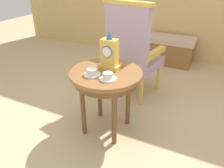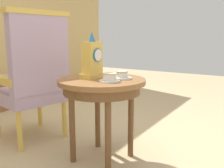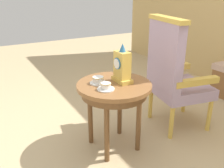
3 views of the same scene
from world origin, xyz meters
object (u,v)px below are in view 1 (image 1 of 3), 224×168
Objects in this scene: teacup_left at (92,72)px; window_bench at (164,49)px; teacup_right at (108,76)px; side_table at (106,80)px; mantel_clock at (110,54)px; armchair at (132,50)px.

teacup_left is 0.15× the size of window_bench.
side_table is at bearing 123.74° from teacup_right.
mantel_clock is at bearing 92.90° from side_table.
side_table is at bearing -87.10° from mantel_clock.
armchair reaches higher than teacup_right.
armchair reaches higher than mantel_clock.
teacup_right is (0.08, -0.12, 0.11)m from side_table.
window_bench is (0.10, 1.25, -0.37)m from armchair.
armchair is at bearing 92.21° from mantel_clock.
teacup_right is at bearing -82.40° from armchair.
teacup_left is at bearing -93.96° from window_bench.
window_bench is at bearing 87.90° from side_table.
armchair is at bearing 92.29° from side_table.
mantel_clock is at bearing -87.79° from armchair.
armchair is 1.19× the size of window_bench.
side_table is 4.56× the size of teacup_right.
window_bench is (0.07, 1.95, -0.32)m from side_table.
armchair is 1.31m from window_bench.
teacup_left is at bearing -122.13° from side_table.
teacup_right is at bearing -67.20° from mantel_clock.
teacup_left is at bearing -108.93° from mantel_clock.
teacup_right reaches higher than window_bench.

